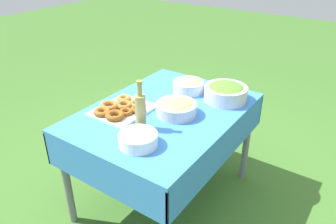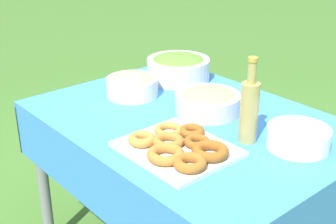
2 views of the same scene
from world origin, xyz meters
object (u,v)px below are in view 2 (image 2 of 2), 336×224
plate_stack (298,138)px  olive_oil_bottle (249,109)px  salad_bowl (178,67)px  bread_bowl (208,101)px  pasta_bowl (132,85)px  donut_platter (179,147)px

plate_stack → olive_oil_bottle: bearing=33.5°
salad_bowl → bread_bowl: 0.40m
salad_bowl → pasta_bowl: size_ratio=1.32×
salad_bowl → bread_bowl: salad_bowl is taller
salad_bowl → olive_oil_bottle: olive_oil_bottle is taller
plate_stack → bread_bowl: size_ratio=0.82×
olive_oil_bottle → donut_platter: bearing=69.3°
salad_bowl → donut_platter: bearing=138.2°
donut_platter → olive_oil_bottle: olive_oil_bottle is taller
pasta_bowl → olive_oil_bottle: bearing=-175.6°
bread_bowl → plate_stack: bearing=-176.9°
bread_bowl → donut_platter: bearing=118.9°
plate_stack → salad_bowl: bearing=-10.6°
plate_stack → bread_bowl: bearing=3.1°
plate_stack → bread_bowl: (0.41, 0.02, 0.01)m
salad_bowl → bread_bowl: (-0.37, 0.17, -0.02)m
olive_oil_bottle → bread_bowl: (0.27, -0.07, -0.07)m
plate_stack → olive_oil_bottle: 0.19m
donut_platter → olive_oil_bottle: (-0.09, -0.24, 0.10)m
salad_bowl → pasta_bowl: 0.29m
donut_platter → pasta_bowl: bearing=-20.6°
donut_platter → salad_bowl: bearing=-41.8°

